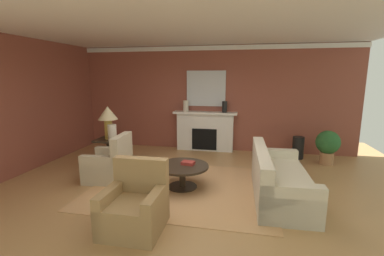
{
  "coord_description": "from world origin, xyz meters",
  "views": [
    {
      "loc": [
        1.08,
        -4.6,
        2.11
      ],
      "look_at": [
        -0.08,
        1.07,
        1.0
      ],
      "focal_mm": 25.32,
      "sensor_mm": 36.0,
      "label": 1
    }
  ],
  "objects_px": {
    "armchair_near_window": "(110,165)",
    "coffee_table": "(182,171)",
    "mantel_mirror": "(206,88)",
    "table_lamp": "(108,116)",
    "side_table": "(110,151)",
    "vase_tall_corner": "(298,148)",
    "armchair_facing_fireplace": "(135,208)",
    "vase_mantel_right": "(225,107)",
    "sofa": "(278,181)",
    "vase_on_side_table": "(112,132)",
    "potted_plant": "(328,145)",
    "vase_mantel_left": "(186,106)",
    "fireplace": "(205,132)"
  },
  "relations": [
    {
      "from": "vase_tall_corner",
      "to": "armchair_facing_fireplace",
      "type": "bearing_deg",
      "value": -125.43
    },
    {
      "from": "coffee_table",
      "to": "vase_tall_corner",
      "type": "height_order",
      "value": "vase_tall_corner"
    },
    {
      "from": "vase_mantel_left",
      "to": "vase_mantel_right",
      "type": "bearing_deg",
      "value": 0.0
    },
    {
      "from": "side_table",
      "to": "vase_mantel_left",
      "type": "distance_m",
      "value": 2.52
    },
    {
      "from": "coffee_table",
      "to": "vase_on_side_table",
      "type": "xyz_separation_m",
      "value": [
        -1.76,
        0.64,
        0.54
      ]
    },
    {
      "from": "side_table",
      "to": "vase_mantel_left",
      "type": "xyz_separation_m",
      "value": [
        1.36,
        1.93,
        0.88
      ]
    },
    {
      "from": "table_lamp",
      "to": "mantel_mirror",
      "type": "bearing_deg",
      "value": 47.67
    },
    {
      "from": "side_table",
      "to": "vase_mantel_left",
      "type": "height_order",
      "value": "vase_mantel_left"
    },
    {
      "from": "table_lamp",
      "to": "vase_mantel_right",
      "type": "bearing_deg",
      "value": 38.09
    },
    {
      "from": "coffee_table",
      "to": "vase_mantel_right",
      "type": "distance_m",
      "value": 2.91
    },
    {
      "from": "armchair_near_window",
      "to": "vase_on_side_table",
      "type": "distance_m",
      "value": 0.81
    },
    {
      "from": "sofa",
      "to": "table_lamp",
      "type": "bearing_deg",
      "value": 167.36
    },
    {
      "from": "armchair_facing_fireplace",
      "to": "potted_plant",
      "type": "xyz_separation_m",
      "value": [
        3.42,
        3.59,
        0.19
      ]
    },
    {
      "from": "coffee_table",
      "to": "side_table",
      "type": "relative_size",
      "value": 1.43
    },
    {
      "from": "fireplace",
      "to": "vase_tall_corner",
      "type": "height_order",
      "value": "fireplace"
    },
    {
      "from": "fireplace",
      "to": "armchair_facing_fireplace",
      "type": "distance_m",
      "value": 4.28
    },
    {
      "from": "vase_tall_corner",
      "to": "vase_mantel_left",
      "type": "xyz_separation_m",
      "value": [
        -3.05,
        0.25,
        0.99
      ]
    },
    {
      "from": "mantel_mirror",
      "to": "vase_on_side_table",
      "type": "bearing_deg",
      "value": -128.45
    },
    {
      "from": "armchair_facing_fireplace",
      "to": "vase_mantel_right",
      "type": "relative_size",
      "value": 3.05
    },
    {
      "from": "sofa",
      "to": "armchair_near_window",
      "type": "height_order",
      "value": "armchair_near_window"
    },
    {
      "from": "vase_on_side_table",
      "to": "coffee_table",
      "type": "bearing_deg",
      "value": -20.09
    },
    {
      "from": "vase_mantel_left",
      "to": "armchair_facing_fireplace",
      "type": "bearing_deg",
      "value": -86.89
    },
    {
      "from": "armchair_near_window",
      "to": "coffee_table",
      "type": "height_order",
      "value": "armchair_near_window"
    },
    {
      "from": "vase_on_side_table",
      "to": "vase_mantel_right",
      "type": "bearing_deg",
      "value": 41.56
    },
    {
      "from": "vase_tall_corner",
      "to": "vase_mantel_right",
      "type": "relative_size",
      "value": 1.85
    },
    {
      "from": "coffee_table",
      "to": "side_table",
      "type": "distance_m",
      "value": 2.06
    },
    {
      "from": "mantel_mirror",
      "to": "vase_tall_corner",
      "type": "xyz_separation_m",
      "value": [
        2.5,
        -0.42,
        -1.48
      ]
    },
    {
      "from": "sofa",
      "to": "side_table",
      "type": "relative_size",
      "value": 3.04
    },
    {
      "from": "fireplace",
      "to": "armchair_facing_fireplace",
      "type": "xyz_separation_m",
      "value": [
        -0.32,
        -4.26,
        -0.23
      ]
    },
    {
      "from": "fireplace",
      "to": "armchair_facing_fireplace",
      "type": "relative_size",
      "value": 1.89
    },
    {
      "from": "armchair_facing_fireplace",
      "to": "vase_mantel_right",
      "type": "xyz_separation_m",
      "value": [
        0.87,
        4.21,
        0.97
      ]
    },
    {
      "from": "armchair_near_window",
      "to": "vase_tall_corner",
      "type": "height_order",
      "value": "armchair_near_window"
    },
    {
      "from": "sofa",
      "to": "side_table",
      "type": "height_order",
      "value": "sofa"
    },
    {
      "from": "fireplace",
      "to": "armchair_near_window",
      "type": "relative_size",
      "value": 1.89
    },
    {
      "from": "coffee_table",
      "to": "table_lamp",
      "type": "distance_m",
      "value": 2.24
    },
    {
      "from": "potted_plant",
      "to": "mantel_mirror",
      "type": "bearing_deg",
      "value": 165.66
    },
    {
      "from": "potted_plant",
      "to": "coffee_table",
      "type": "bearing_deg",
      "value": -146.22
    },
    {
      "from": "sofa",
      "to": "mantel_mirror",
      "type": "bearing_deg",
      "value": 120.82
    },
    {
      "from": "mantel_mirror",
      "to": "table_lamp",
      "type": "relative_size",
      "value": 1.47
    },
    {
      "from": "mantel_mirror",
      "to": "side_table",
      "type": "bearing_deg",
      "value": -132.33
    },
    {
      "from": "sofa",
      "to": "vase_mantel_right",
      "type": "bearing_deg",
      "value": 113.44
    },
    {
      "from": "table_lamp",
      "to": "potted_plant",
      "type": "bearing_deg",
      "value": 14.65
    },
    {
      "from": "coffee_table",
      "to": "vase_mantel_left",
      "type": "relative_size",
      "value": 3.21
    },
    {
      "from": "sofa",
      "to": "table_lamp",
      "type": "height_order",
      "value": "table_lamp"
    },
    {
      "from": "armchair_near_window",
      "to": "sofa",
      "type": "bearing_deg",
      "value": -2.8
    },
    {
      "from": "armchair_facing_fireplace",
      "to": "side_table",
      "type": "bearing_deg",
      "value": 124.95
    },
    {
      "from": "armchair_facing_fireplace",
      "to": "coffee_table",
      "type": "xyz_separation_m",
      "value": [
        0.32,
        1.51,
        0.03
      ]
    },
    {
      "from": "armchair_facing_fireplace",
      "to": "table_lamp",
      "type": "bearing_deg",
      "value": 124.95
    },
    {
      "from": "table_lamp",
      "to": "armchair_facing_fireplace",
      "type": "bearing_deg",
      "value": -55.05
    },
    {
      "from": "armchair_near_window",
      "to": "vase_tall_corner",
      "type": "relative_size",
      "value": 1.65
    }
  ]
}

